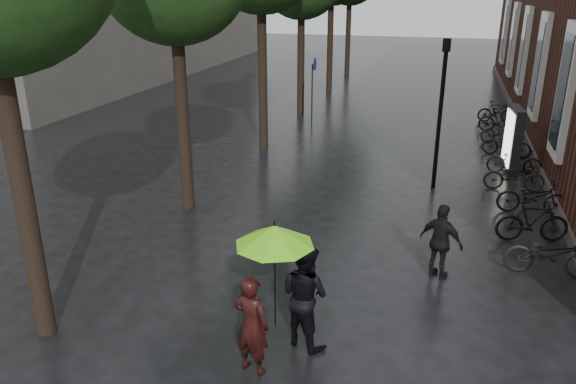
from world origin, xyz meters
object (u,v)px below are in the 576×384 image
(person_black, at_px, (305,295))
(ad_lightbox, at_px, (513,140))
(lamp_post, at_px, (441,100))
(person_burgundy, at_px, (252,325))
(parked_bicycles, at_px, (515,163))
(pedestrian_walking, at_px, (441,242))

(person_black, distance_m, ad_lightbox, 11.50)
(person_black, distance_m, lamp_post, 8.82)
(ad_lightbox, bearing_deg, person_burgundy, -117.27)
(person_burgundy, bearing_deg, lamp_post, -88.84)
(person_black, bearing_deg, parked_bicycles, -85.50)
(person_black, distance_m, parked_bicycles, 10.95)
(person_burgundy, xyz_separation_m, ad_lightbox, (4.74, 11.66, 0.21))
(person_burgundy, distance_m, pedestrian_walking, 4.72)
(pedestrian_walking, bearing_deg, parked_bicycles, -79.54)
(person_burgundy, bearing_deg, parked_bicycles, -97.86)
(person_black, relative_size, pedestrian_walking, 1.14)
(person_burgundy, height_order, pedestrian_walking, person_burgundy)
(person_burgundy, xyz_separation_m, parked_bicycles, (4.82, 11.02, -0.37))
(person_burgundy, relative_size, lamp_post, 0.38)
(pedestrian_walking, bearing_deg, person_burgundy, 81.49)
(person_burgundy, height_order, lamp_post, lamp_post)
(pedestrian_walking, bearing_deg, person_black, 80.82)
(person_burgundy, height_order, ad_lightbox, ad_lightbox)
(lamp_post, bearing_deg, person_black, -102.27)
(lamp_post, bearing_deg, pedestrian_walking, -87.07)
(parked_bicycles, xyz_separation_m, ad_lightbox, (-0.08, 0.64, 0.58))
(parked_bicycles, height_order, ad_lightbox, ad_lightbox)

